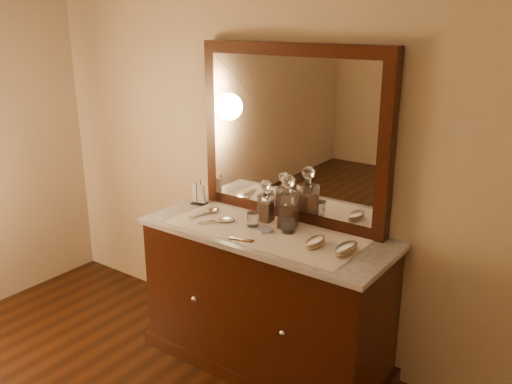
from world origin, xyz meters
TOP-DOWN VIEW (x-y plane):
  - dresser_cabinet at (0.00, 1.96)m, footprint 1.40×0.55m
  - dresser_plinth at (0.00, 1.96)m, footprint 1.46×0.59m
  - knob_left at (-0.30, 1.67)m, footprint 0.04×0.04m
  - knob_right at (0.30, 1.67)m, footprint 0.04×0.04m
  - marble_top at (0.00, 1.96)m, footprint 1.44×0.59m
  - mirror_frame at (0.00, 2.20)m, footprint 1.20×0.08m
  - mirror_glass at (0.00, 2.17)m, footprint 1.06×0.01m
  - lace_runner at (0.00, 1.94)m, footprint 1.10×0.45m
  - pin_dish at (0.01, 1.93)m, footprint 0.09×0.09m
  - comb at (-0.02, 1.75)m, footprint 0.14×0.06m
  - napkin_rack at (-0.60, 2.07)m, footprint 0.11×0.08m
  - decanter_left at (-0.08, 2.06)m, footprint 0.08×0.08m
  - decanter_right at (0.08, 2.05)m, footprint 0.11×0.11m
  - brush_near at (0.33, 1.92)m, footprint 0.07×0.16m
  - brush_far at (0.50, 1.93)m, footprint 0.08×0.18m
  - hand_mirror_outer at (-0.44, 1.97)m, footprint 0.10×0.23m
  - hand_mirror_inner at (-0.28, 1.91)m, footprint 0.17×0.21m
  - tumblers at (0.01, 1.97)m, footprint 0.28×0.11m

SIDE VIEW (x-z plane):
  - dresser_plinth at x=0.00m, z-range 0.00..0.08m
  - dresser_cabinet at x=0.00m, z-range 0.00..0.82m
  - knob_left at x=-0.30m, z-range 0.43..0.47m
  - knob_right at x=0.30m, z-range 0.43..0.47m
  - marble_top at x=0.00m, z-range 0.82..0.85m
  - lace_runner at x=0.00m, z-range 0.85..0.85m
  - comb at x=-0.02m, z-range 0.85..0.86m
  - pin_dish at x=0.01m, z-range 0.85..0.87m
  - hand_mirror_inner at x=-0.28m, z-range 0.85..0.87m
  - hand_mirror_outer at x=-0.44m, z-range 0.85..0.87m
  - brush_near at x=0.33m, z-range 0.85..0.90m
  - brush_far at x=0.50m, z-range 0.85..0.90m
  - tumblers at x=0.01m, z-range 0.85..0.93m
  - napkin_rack at x=-0.60m, z-range 0.84..0.98m
  - decanter_left at x=-0.08m, z-range 0.83..1.07m
  - decanter_right at x=0.08m, z-range 0.82..1.13m
  - mirror_frame at x=0.00m, z-range 0.85..1.85m
  - mirror_glass at x=0.00m, z-range 0.92..1.78m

